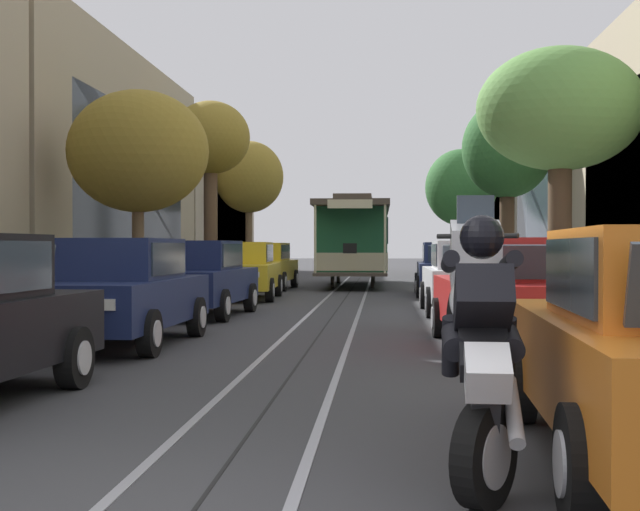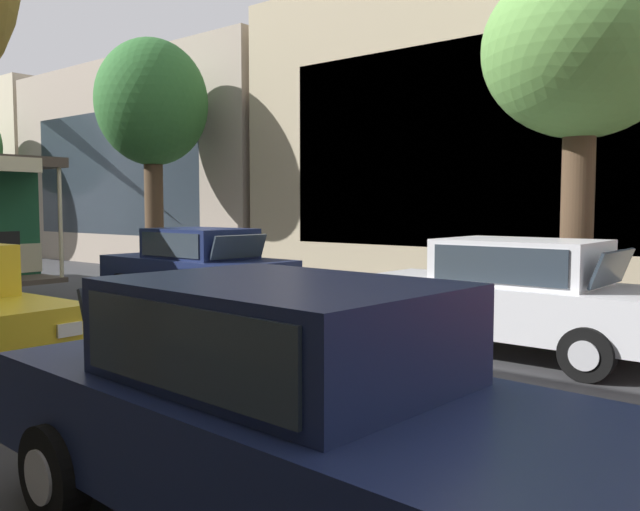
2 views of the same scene
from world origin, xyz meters
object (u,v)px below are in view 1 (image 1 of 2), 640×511
Objects in this scene: street_tree_kerb_right_second at (560,113)px; pedestrian_on_left_pavement at (153,261)px; parked_car_navy_fourth_right at (449,269)px; street_tree_kerb_left_second at (138,152)px; motorcycle_with_rider at (480,332)px; street_tree_kerb_left_fourth at (249,178)px; parked_car_yellow_fourth_left at (243,270)px; parked_car_red_second_right at (509,292)px; parked_car_yellow_fifth_left at (263,266)px; street_tree_kerb_left_mid at (211,142)px; street_tree_kerb_right_fourth at (461,188)px; parked_car_white_mid_right at (468,277)px; street_tree_kerb_right_mid at (507,151)px; parked_car_navy_mid_left at (197,278)px; cable_car_trolley at (354,241)px; parked_car_navy_second_left at (118,291)px.

street_tree_kerb_right_second is 3.35× the size of pedestrian_on_left_pavement.
street_tree_kerb_left_second is at bearing -146.90° from parked_car_navy_fourth_right.
motorcycle_with_rider is (-1.38, -20.62, 0.14)m from parked_car_navy_fourth_right.
street_tree_kerb_left_fourth reaches higher than motorcycle_with_rider.
parked_car_yellow_fourth_left and parked_car_red_second_right have the same top height.
street_tree_kerb_left_second reaches higher than parked_car_red_second_right.
street_tree_kerb_right_second is (7.83, -10.52, 3.52)m from parked_car_yellow_fifth_left.
parked_car_navy_fourth_right is 10.02m from pedestrian_on_left_pavement.
street_tree_kerb_left_second is 3.09× the size of pedestrian_on_left_pavement.
street_tree_kerb_right_second reaches higher than parked_car_red_second_right.
street_tree_kerb_left_mid is 1.10× the size of street_tree_kerb_right_fourth.
motorcycle_with_rider is (6.52, -15.48, -2.82)m from street_tree_kerb_left_second.
street_tree_kerb_right_fourth is (1.92, 23.24, 3.47)m from parked_car_white_mid_right.
street_tree_kerb_right_mid reaches higher than parked_car_white_mid_right.
street_tree_kerb_right_fourth reaches higher than street_tree_kerb_right_second.
parked_car_red_second_right is at bearing -90.43° from parked_car_white_mid_right.
parked_car_navy_mid_left is 0.48× the size of cable_car_trolley.
parked_car_yellow_fifth_left is 6.95m from parked_car_navy_fourth_right.
motorcycle_with_rider is (-3.73, -25.25, -3.82)m from street_tree_kerb_right_mid.
street_tree_kerb_left_mid is at bearing 147.03° from parked_car_navy_fourth_right.
street_tree_kerb_left_fourth is (-8.25, 22.25, 3.96)m from parked_car_white_mid_right.
street_tree_kerb_right_fourth is (7.69, 29.76, 3.47)m from parked_car_navy_second_left.
parked_car_white_mid_right is at bearing 48.43° from parked_car_navy_second_left.
street_tree_kerb_right_mid is 11.81m from street_tree_kerb_right_fourth.
street_tree_kerb_left_mid is at bearing -132.01° from street_tree_kerb_right_fourth.
street_tree_kerb_left_second is at bearing 133.70° from parked_car_red_second_right.
parked_car_yellow_fourth_left is 5.54m from parked_car_yellow_fifth_left.
street_tree_kerb_left_fourth reaches higher than parked_car_navy_fourth_right.
street_tree_kerb_right_mid is (8.22, 17.96, 3.96)m from parked_car_navy_second_left.
street_tree_kerb_right_mid reaches higher than street_tree_kerb_left_second.
street_tree_kerb_left_mid is 10.13m from street_tree_kerb_left_fourth.
parked_car_yellow_fourth_left is 0.77× the size of street_tree_kerb_right_second.
street_tree_kerb_right_fourth reaches higher than parked_car_navy_second_left.
parked_car_red_second_right is 18.60m from pedestrian_on_left_pavement.
parked_car_navy_mid_left is 25.78m from street_tree_kerb_right_fourth.
parked_car_navy_mid_left is 0.66× the size of street_tree_kerb_left_mid.
street_tree_kerb_left_mid reaches higher than parked_car_navy_fourth_right.
street_tree_kerb_left_mid is (-2.18, 1.81, 4.44)m from parked_car_yellow_fifth_left.
parked_car_navy_fourth_right is 0.67× the size of street_tree_kerb_left_fourth.
parked_car_navy_mid_left is 1.01× the size of parked_car_red_second_right.
street_tree_kerb_left_second reaches higher than cable_car_trolley.
street_tree_kerb_right_second is (7.65, -4.98, 3.52)m from parked_car_yellow_fourth_left.
motorcycle_with_rider is (-1.28, -13.80, 0.14)m from parked_car_white_mid_right.
street_tree_kerb_right_fourth is 0.67× the size of cable_car_trolley.
pedestrian_on_left_pavement is at bearing -129.95° from street_tree_kerb_right_fourth.
street_tree_kerb_left_mid is (-2.32, 18.64, 4.44)m from parked_car_navy_second_left.
street_tree_kerb_left_fourth reaches higher than street_tree_kerb_left_second.
street_tree_kerb_right_mid is at bearing 7.68° from parked_car_yellow_fifth_left.
parked_car_navy_fourth_right is 2.57× the size of pedestrian_on_left_pavement.
street_tree_kerb_left_mid is (-8.19, 5.31, 4.44)m from parked_car_navy_fourth_right.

